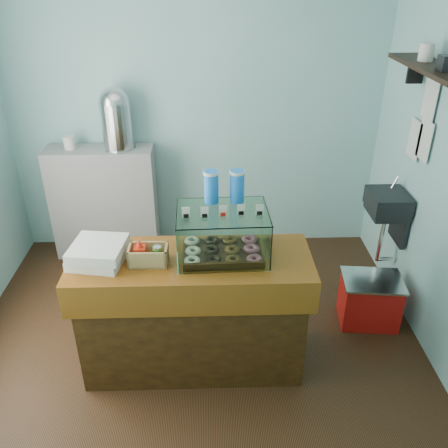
{
  "coord_description": "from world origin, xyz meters",
  "views": [
    {
      "loc": [
        0.13,
        -2.87,
        2.6
      ],
      "look_at": [
        0.22,
        -0.15,
        1.1
      ],
      "focal_mm": 38.0,
      "sensor_mm": 36.0,
      "label": 1
    }
  ],
  "objects_px": {
    "coffee_urn": "(116,117)",
    "red_cooler": "(369,300)",
    "display_case": "(223,229)",
    "counter": "(193,311)"
  },
  "relations": [
    {
      "from": "counter",
      "to": "display_case",
      "type": "height_order",
      "value": "display_case"
    },
    {
      "from": "counter",
      "to": "display_case",
      "type": "distance_m",
      "value": 0.66
    },
    {
      "from": "display_case",
      "to": "red_cooler",
      "type": "relative_size",
      "value": 1.2
    },
    {
      "from": "counter",
      "to": "coffee_urn",
      "type": "distance_m",
      "value": 1.97
    },
    {
      "from": "coffee_urn",
      "to": "display_case",
      "type": "bearing_deg",
      "value": -58.76
    },
    {
      "from": "display_case",
      "to": "red_cooler",
      "type": "bearing_deg",
      "value": 13.4
    },
    {
      "from": "counter",
      "to": "display_case",
      "type": "bearing_deg",
      "value": 20.18
    },
    {
      "from": "display_case",
      "to": "red_cooler",
      "type": "xyz_separation_m",
      "value": [
        1.2,
        0.33,
        -0.87
      ]
    },
    {
      "from": "coffee_urn",
      "to": "red_cooler",
      "type": "bearing_deg",
      "value": -29.1
    },
    {
      "from": "counter",
      "to": "red_cooler",
      "type": "bearing_deg",
      "value": 16.03
    }
  ]
}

